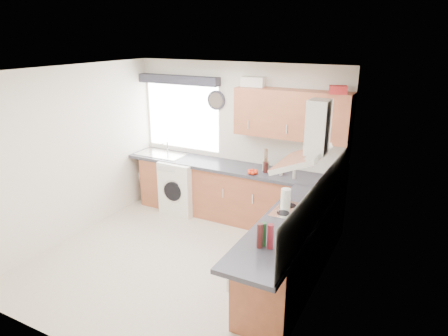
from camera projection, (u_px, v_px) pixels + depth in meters
The scene contains 35 objects.
ground_plane at pixel (179, 260), 5.40m from camera, with size 3.60×3.60×0.00m, color beige.
ceiling at pixel (171, 71), 4.59m from camera, with size 3.60×3.60×0.02m, color white.
wall_back at pixel (237, 140), 6.50m from camera, with size 3.60×0.02×2.50m, color silver.
wall_front at pixel (58, 234), 3.48m from camera, with size 3.60×0.02×2.50m, color silver.
wall_left at pixel (72, 154), 5.79m from camera, with size 0.02×3.60×2.50m, color silver.
wall_right at pixel (317, 199), 4.20m from camera, with size 0.02×3.60×2.50m, color silver.
window at pixel (182, 116), 6.86m from camera, with size 1.40×0.02×1.10m, color white.
window_blind at pixel (178, 80), 6.58m from camera, with size 1.50×0.18×0.14m, color #282832.
splashback at pixel (323, 196), 4.48m from camera, with size 0.01×3.00×0.54m, color white.
base_cab_back at pixel (224, 192), 6.57m from camera, with size 3.00×0.58×0.86m, color brown.
base_cab_corner at pixel (320, 211), 5.86m from camera, with size 0.60×0.60×0.86m, color brown.
base_cab_right at pixel (291, 254), 4.72m from camera, with size 0.58×2.10×0.86m, color brown.
worktop_back at pixel (229, 167), 6.37m from camera, with size 3.60×0.62×0.05m, color #2C2B33.
worktop_right at pixel (288, 225), 4.45m from camera, with size 0.62×2.42×0.05m, color #2C2B33.
sink at pixel (161, 152), 6.93m from camera, with size 0.84×0.46×0.10m, color silver, non-canonical shape.
oven at pixel (294, 249), 4.85m from camera, with size 0.56×0.58×0.85m, color black.
hob_plate at pixel (296, 212), 4.69m from camera, with size 0.52×0.52×0.01m, color silver.
extractor_hood at pixel (310, 143), 4.38m from camera, with size 0.52×0.78×0.66m, color silver, non-canonical shape.
upper_cabinets at pixel (292, 114), 5.76m from camera, with size 1.70×0.35×0.70m, color brown.
washing_machine at pixel (183, 186), 6.79m from camera, with size 0.61×0.59×0.90m, color white.
wall_clock at pixel (216, 100), 6.43m from camera, with size 0.31×0.31×0.04m, color #282832.
casserole at pixel (254, 81), 5.99m from camera, with size 0.34×0.25×0.14m, color white.
storage_box at pixel (338, 90), 5.26m from camera, with size 0.23×0.19×0.10m, color #A82122.
utensil_pot at pixel (266, 166), 6.10m from camera, with size 0.10×0.10×0.14m, color gray.
kitchen_roll at pixel (286, 199), 4.75m from camera, with size 0.12×0.12×0.25m, color white.
tomato_cluster at pixel (253, 172), 5.97m from camera, with size 0.15×0.15×0.07m, color red, non-canonical shape.
jar_0 at pixel (281, 166), 6.10m from camera, with size 0.07×0.07×0.15m, color black.
jar_1 at pixel (286, 168), 6.11m from camera, with size 0.06×0.06×0.09m, color #491D1A.
jar_2 at pixel (266, 167), 6.02m from camera, with size 0.07×0.07×0.16m, color #351513.
jar_3 at pixel (283, 167), 6.08m from camera, with size 0.05×0.05×0.13m, color maroon.
jar_4 at pixel (281, 170), 5.90m from camera, with size 0.05×0.05×0.16m, color #BCB1A0.
jar_5 at pixel (294, 174), 5.76m from camera, with size 0.05×0.05×0.14m, color #9F9587.
bottle_0 at pixel (263, 234), 3.93m from camera, with size 0.06×0.06×0.25m, color #17431E.
bottle_1 at pixel (260, 236), 3.89m from camera, with size 0.06×0.06×0.26m, color #421817.
bottle_2 at pixel (270, 236), 3.88m from camera, with size 0.06×0.06×0.26m, color maroon.
Camera 1 is at (2.73, -3.89, 2.91)m, focal length 32.00 mm.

